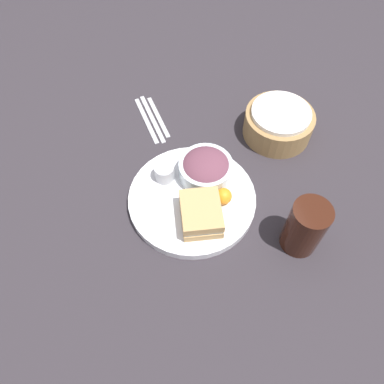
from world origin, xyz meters
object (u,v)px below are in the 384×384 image
dressing_cup (164,172)px  fork (146,120)px  plate (192,199)px  drink_glass (305,227)px  sandwich (201,214)px  spoon (158,117)px  knife (152,118)px  salad_bowl (206,168)px  bread_basket (278,123)px

dressing_cup → fork: 0.23m
plate → drink_glass: size_ratio=2.21×
sandwich → spoon: size_ratio=0.70×
fork → knife: (-0.00, 0.02, 0.00)m
salad_bowl → fork: salad_bowl is taller
dressing_cup → spoon: size_ratio=0.29×
sandwich → dressing_cup: size_ratio=2.41×
sandwich → fork: (-0.36, -0.07, -0.05)m
spoon → salad_bowl: bearing=-171.7°
salad_bowl → spoon: bearing=-161.9°
dressing_cup → drink_glass: bearing=49.4°
dressing_cup → spoon: 0.23m
salad_bowl → drink_glass: bearing=38.0°
plate → spoon: plate is taller
sandwich → knife: size_ratio=0.60×
salad_bowl → bread_basket: bearing=116.1°
dressing_cup → bread_basket: size_ratio=0.26×
sandwich → salad_bowl: bearing=161.6°
fork → knife: size_ratio=0.95×
salad_bowl → spoon: 0.26m
plate → dressing_cup: (-0.07, -0.05, 0.03)m
dressing_cup → drink_glass: drink_glass is taller
drink_glass → knife: bearing=-149.8°
salad_bowl → sandwich: bearing=-18.4°
salad_bowl → dressing_cup: size_ratio=2.72×
plate → dressing_cup: 0.09m
sandwich → salad_bowl: 0.13m
spoon → knife: bearing=90.0°
sandwich → salad_bowl: salad_bowl is taller
salad_bowl → dressing_cup: 0.10m
plate → bread_basket: size_ratio=1.68×
bread_basket → sandwich: bearing=-49.2°
drink_glass → salad_bowl: bearing=-142.0°
plate → salad_bowl: 0.08m
plate → knife: bearing=-170.2°
plate → dressing_cup: bearing=-142.6°
drink_glass → spoon: drink_glass is taller
fork → spoon: 0.04m
drink_glass → bread_basket: size_ratio=0.76×
dressing_cup → drink_glass: size_ratio=0.35×
spoon → sandwich: bearing=176.4°
sandwich → salad_bowl: size_ratio=0.89×
plate → knife: (-0.29, -0.05, -0.01)m
bread_basket → spoon: (-0.13, -0.31, -0.04)m
drink_glass → spoon: bearing=-151.7°
plate → knife: size_ratio=1.58×
dressing_cup → spoon: bearing=174.8°
fork → knife: 0.02m
bread_basket → dressing_cup: bearing=-73.6°
plate → bread_basket: bread_basket is taller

